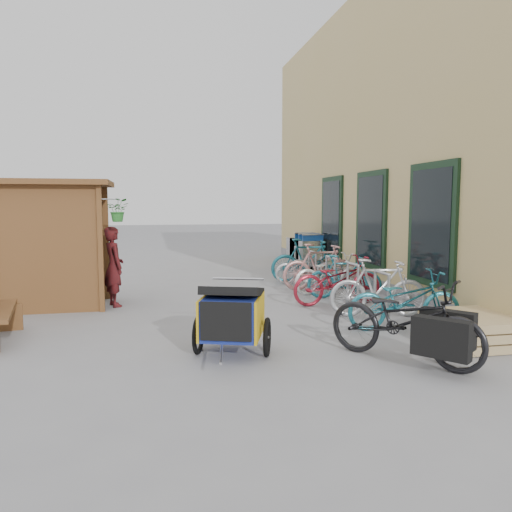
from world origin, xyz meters
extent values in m
plane|color=gray|center=(0.00, 0.00, 0.00)|extent=(80.00, 80.00, 0.00)
cube|color=tan|center=(6.50, 4.50, 3.50)|extent=(6.00, 13.00, 7.00)
cube|color=gray|center=(3.58, 4.50, 0.15)|extent=(0.18, 13.00, 0.30)
cube|color=black|center=(3.47, 0.50, 1.60)|extent=(0.06, 1.50, 2.20)
cube|color=black|center=(3.44, 0.50, 1.60)|extent=(0.02, 1.25, 1.95)
cube|color=black|center=(3.47, 3.00, 1.60)|extent=(0.06, 1.50, 2.20)
cube|color=black|center=(3.44, 3.00, 1.60)|extent=(0.02, 1.25, 1.95)
cube|color=black|center=(3.47, 5.50, 1.60)|extent=(0.06, 1.50, 2.20)
cube|color=black|center=(3.44, 5.50, 1.60)|extent=(0.02, 1.25, 1.95)
cube|color=brown|center=(-2.30, 1.85, 1.15)|extent=(0.09, 0.09, 2.30)
cube|color=brown|center=(-4.10, 3.15, 1.15)|extent=(0.09, 0.09, 2.30)
cube|color=brown|center=(-2.30, 3.15, 1.15)|extent=(0.09, 0.09, 2.30)
cube|color=brown|center=(-4.07, 2.50, 1.15)|extent=(0.05, 1.30, 2.30)
cube|color=brown|center=(-3.20, 1.88, 1.15)|extent=(1.80, 0.05, 2.30)
cube|color=brown|center=(-3.20, 3.12, 1.15)|extent=(1.80, 0.05, 2.30)
cube|color=brown|center=(-3.20, 2.50, 2.35)|extent=(2.15, 1.65, 0.10)
cube|color=brown|center=(-3.40, 2.50, 0.90)|extent=(1.30, 1.15, 0.04)
cube|color=brown|center=(-3.40, 2.50, 1.50)|extent=(1.30, 1.15, 0.04)
cylinder|color=#A5A8AD|center=(-2.12, 1.85, 2.05)|extent=(0.36, 0.02, 0.02)
imported|color=#277129|center=(-1.97, 1.85, 1.85)|extent=(0.38, 0.33, 0.42)
cylinder|color=#A5A8AD|center=(2.30, -0.25, 0.42)|extent=(0.05, 0.05, 0.84)
cylinder|color=#A5A8AD|center=(2.30, 0.25, 0.42)|extent=(0.05, 0.05, 0.84)
cylinder|color=#A5A8AD|center=(2.30, 0.00, 0.84)|extent=(0.05, 0.50, 0.05)
cylinder|color=#A5A8AD|center=(2.30, 0.95, 0.42)|extent=(0.05, 0.05, 0.84)
cylinder|color=#A5A8AD|center=(2.30, 1.45, 0.42)|extent=(0.05, 0.05, 0.84)
cylinder|color=#A5A8AD|center=(2.30, 1.20, 0.84)|extent=(0.05, 0.50, 0.05)
cylinder|color=#A5A8AD|center=(2.30, 2.15, 0.42)|extent=(0.05, 0.05, 0.84)
cylinder|color=#A5A8AD|center=(2.30, 2.65, 0.42)|extent=(0.05, 0.05, 0.84)
cylinder|color=#A5A8AD|center=(2.30, 2.40, 0.84)|extent=(0.05, 0.50, 0.05)
cylinder|color=#A5A8AD|center=(2.30, 3.35, 0.42)|extent=(0.05, 0.05, 0.84)
cylinder|color=#A5A8AD|center=(2.30, 3.85, 0.42)|extent=(0.05, 0.05, 0.84)
cylinder|color=#A5A8AD|center=(2.30, 3.60, 0.84)|extent=(0.05, 0.50, 0.05)
cylinder|color=#A5A8AD|center=(2.30, 4.55, 0.42)|extent=(0.05, 0.05, 0.84)
cylinder|color=#A5A8AD|center=(2.30, 5.05, 0.42)|extent=(0.05, 0.05, 0.84)
cylinder|color=#A5A8AD|center=(2.30, 4.80, 0.84)|extent=(0.05, 0.50, 0.05)
cube|color=tan|center=(3.00, -1.40, 0.07)|extent=(1.00, 1.20, 0.12)
cube|color=tan|center=(3.00, -1.40, 0.21)|extent=(1.00, 1.20, 0.12)
cube|color=tan|center=(3.00, -1.40, 0.35)|extent=(1.00, 1.20, 0.12)
cube|color=brown|center=(-3.60, 0.72, 0.21)|extent=(0.42, 0.13, 0.41)
cube|color=silver|center=(3.00, 6.17, 0.65)|extent=(0.60, 0.93, 0.57)
cube|color=#174696|center=(3.00, 5.70, 1.03)|extent=(0.60, 0.04, 0.20)
cylinder|color=silver|center=(3.00, 5.66, 1.11)|extent=(0.63, 0.04, 0.04)
cylinder|color=black|center=(2.76, 5.78, 0.07)|extent=(0.04, 0.13, 0.13)
cube|color=silver|center=(3.00, 6.55, 0.65)|extent=(0.60, 0.93, 0.57)
cube|color=#174696|center=(3.00, 6.08, 1.03)|extent=(0.60, 0.04, 0.20)
cylinder|color=silver|center=(3.00, 6.05, 1.11)|extent=(0.63, 0.04, 0.04)
cylinder|color=black|center=(2.76, 6.17, 0.07)|extent=(0.04, 0.13, 0.13)
cube|color=silver|center=(3.00, 6.93, 0.65)|extent=(0.60, 0.93, 0.57)
cube|color=#174696|center=(3.00, 6.46, 1.03)|extent=(0.60, 0.04, 0.20)
cylinder|color=silver|center=(3.00, 6.43, 1.11)|extent=(0.63, 0.04, 0.04)
cylinder|color=black|center=(2.76, 6.55, 0.07)|extent=(0.04, 0.13, 0.13)
cube|color=navy|center=(-0.38, -1.19, 0.51)|extent=(0.93, 1.06, 0.52)
cube|color=gold|center=(-0.72, -1.08, 0.51)|extent=(0.32, 0.86, 0.52)
cube|color=gold|center=(-0.04, -1.31, 0.51)|extent=(0.32, 0.86, 0.52)
cube|color=black|center=(-0.53, -1.64, 0.54)|extent=(0.61, 0.24, 0.48)
cube|color=black|center=(-0.36, -1.14, 0.83)|extent=(0.98, 1.05, 0.25)
torus|color=black|center=(-0.82, -1.05, 0.24)|extent=(0.23, 0.51, 0.52)
torus|color=black|center=(0.05, -1.34, 0.24)|extent=(0.23, 0.51, 0.52)
cylinder|color=#B7B7BC|center=(-0.63, -1.91, 0.24)|extent=(0.28, 0.73, 0.03)
cylinder|color=#B7B7BC|center=(-0.22, -0.73, 0.93)|extent=(0.69, 0.26, 0.03)
imported|color=black|center=(1.65, -1.95, 0.53)|extent=(1.79, 2.01, 1.06)
cube|color=black|center=(1.80, -2.54, 0.45)|extent=(0.54, 0.62, 0.45)
cube|color=black|center=(2.13, -2.15, 0.45)|extent=(0.54, 0.62, 0.45)
cube|color=#CD5913|center=(1.96, -2.34, 0.50)|extent=(0.21, 0.22, 0.12)
imported|color=maroon|center=(-2.11, 2.33, 0.77)|extent=(0.54, 0.65, 1.53)
imported|color=#1F6B7C|center=(2.44, -0.50, 0.47)|extent=(1.85, 0.83, 0.94)
imported|color=silver|center=(2.45, 0.42, 0.51)|extent=(1.76, 0.81, 1.02)
imported|color=maroon|center=(2.14, 1.57, 0.48)|extent=(1.87, 0.77, 0.96)
imported|color=#1F6B7C|center=(2.49, 2.08, 0.46)|extent=(1.59, 0.91, 0.92)
imported|color=white|center=(2.42, 2.78, 0.44)|extent=(1.76, 0.84, 0.89)
imported|color=#DC928E|center=(2.37, 3.26, 0.53)|extent=(1.78, 0.51, 1.07)
imported|color=silver|center=(2.33, 4.18, 0.41)|extent=(1.56, 0.59, 0.81)
imported|color=#1F6B7C|center=(2.42, 4.35, 0.55)|extent=(1.89, 0.82, 1.10)
camera|label=1|loc=(-1.39, -7.50, 1.97)|focal=35.00mm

